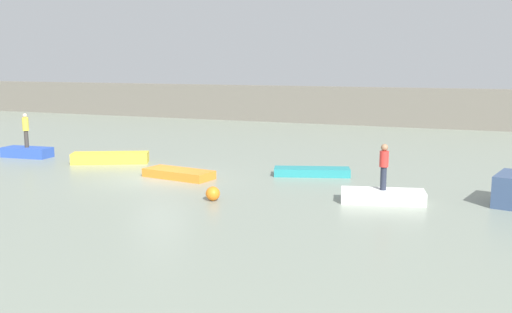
% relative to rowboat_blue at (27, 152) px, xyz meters
% --- Properties ---
extents(ground_plane, '(120.00, 120.00, 0.00)m').
position_rel_rowboat_blue_xyz_m(ground_plane, '(9.68, -2.43, -0.27)').
color(ground_plane, gray).
extents(embankment_wall, '(80.00, 1.20, 3.06)m').
position_rel_rowboat_blue_xyz_m(embankment_wall, '(9.68, 22.81, 1.26)').
color(embankment_wall, '#666056').
rests_on(embankment_wall, ground_plane).
extents(rowboat_blue, '(2.71, 1.30, 0.53)m').
position_rel_rowboat_blue_xyz_m(rowboat_blue, '(0.00, 0.00, 0.00)').
color(rowboat_blue, '#2B4CAD').
rests_on(rowboat_blue, ground_plane).
extents(rowboat_yellow, '(3.82, 2.60, 0.54)m').
position_rel_rowboat_blue_xyz_m(rowboat_yellow, '(5.27, 0.12, 0.01)').
color(rowboat_yellow, gold).
rests_on(rowboat_yellow, ground_plane).
extents(rowboat_orange, '(3.30, 1.70, 0.37)m').
position_rel_rowboat_blue_xyz_m(rowboat_orange, '(10.32, -1.85, -0.08)').
color(rowboat_orange, orange).
rests_on(rowboat_orange, ground_plane).
extents(rowboat_teal, '(3.51, 1.99, 0.35)m').
position_rel_rowboat_blue_xyz_m(rowboat_teal, '(15.61, 0.82, -0.09)').
color(rowboat_teal, teal).
rests_on(rowboat_teal, ground_plane).
extents(rowboat_white, '(3.13, 1.69, 0.47)m').
position_rel_rowboat_blue_xyz_m(rowboat_white, '(19.41, -3.02, -0.03)').
color(rowboat_white, white).
rests_on(rowboat_white, ground_plane).
extents(person_yellow_shirt, '(0.32, 0.32, 1.82)m').
position_rel_rowboat_blue_xyz_m(person_yellow_shirt, '(0.00, 0.00, 1.28)').
color(person_yellow_shirt, '#38332D').
rests_on(person_yellow_shirt, rowboat_blue).
extents(person_red_shirt, '(0.32, 0.32, 1.68)m').
position_rel_rowboat_blue_xyz_m(person_red_shirt, '(19.41, -3.02, 1.15)').
color(person_red_shirt, '#232838').
rests_on(person_red_shirt, rowboat_white).
extents(mooring_buoy, '(0.53, 0.53, 0.53)m').
position_rel_rowboat_blue_xyz_m(mooring_buoy, '(13.59, -5.08, -0.00)').
color(mooring_buoy, orange).
rests_on(mooring_buoy, ground_plane).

